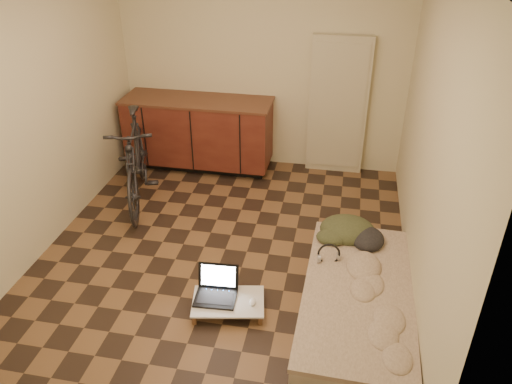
% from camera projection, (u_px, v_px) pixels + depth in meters
% --- Properties ---
extents(room_shell, '(3.50, 4.00, 2.60)m').
position_uv_depth(room_shell, '(221.00, 128.00, 4.31)').
color(room_shell, brown).
rests_on(room_shell, ground).
extents(cabinets, '(1.84, 0.62, 0.91)m').
position_uv_depth(cabinets, '(199.00, 133.00, 6.30)').
color(cabinets, black).
rests_on(cabinets, ground).
extents(appliance_panel, '(0.70, 0.10, 1.70)m').
position_uv_depth(appliance_panel, '(338.00, 107.00, 6.03)').
color(appliance_panel, beige).
rests_on(appliance_panel, ground).
extents(bicycle, '(1.01, 1.81, 1.12)m').
position_uv_depth(bicycle, '(135.00, 155.00, 5.53)').
color(bicycle, black).
rests_on(bicycle, ground).
extents(futon, '(0.96, 1.93, 0.16)m').
position_uv_depth(futon, '(358.00, 296.00, 4.25)').
color(futon, '#B3A68F').
rests_on(futon, ground).
extents(clothing_pile, '(0.58, 0.49, 0.23)m').
position_uv_depth(clothing_pile, '(353.00, 226.00, 4.83)').
color(clothing_pile, '#333A21').
rests_on(clothing_pile, futon).
extents(headphones, '(0.26, 0.24, 0.15)m').
position_uv_depth(headphones, '(329.00, 253.00, 4.52)').
color(headphones, black).
rests_on(headphones, futon).
extents(lap_desk, '(0.66, 0.49, 0.10)m').
position_uv_depth(lap_desk, '(228.00, 302.00, 4.19)').
color(lap_desk, brown).
rests_on(lap_desk, ground).
extents(laptop, '(0.37, 0.33, 0.24)m').
position_uv_depth(laptop, '(217.00, 290.00, 4.22)').
color(laptop, black).
rests_on(laptop, lap_desk).
extents(mouse, '(0.07, 0.10, 0.03)m').
position_uv_depth(mouse, '(252.00, 302.00, 4.15)').
color(mouse, white).
rests_on(mouse, lap_desk).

